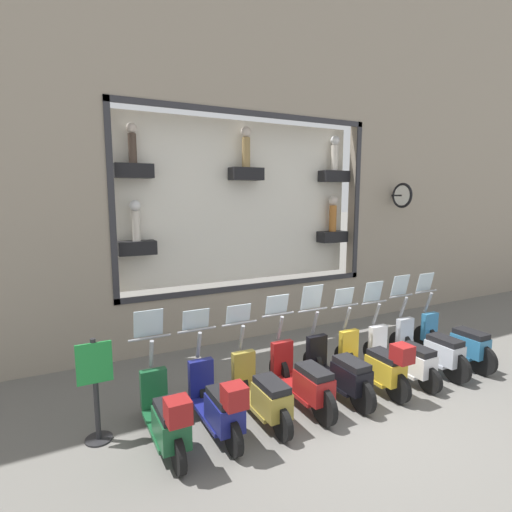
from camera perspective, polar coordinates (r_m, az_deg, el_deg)
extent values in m
plane|color=#66635E|center=(6.88, 13.17, -19.90)|extent=(120.00, 120.00, 0.00)
cube|color=gray|center=(9.48, -1.00, -7.86)|extent=(0.40, 6.06, 1.15)
cube|color=#2D2D33|center=(9.07, -0.46, 19.71)|extent=(0.04, 6.06, 0.12)
cube|color=#2D2D33|center=(9.13, -0.43, -4.35)|extent=(0.04, 6.06, 0.12)
cube|color=#2D2D33|center=(10.57, 14.23, 7.52)|extent=(0.04, 0.12, 3.92)
cube|color=#2D2D33|center=(8.02, -19.92, 7.03)|extent=(0.04, 0.12, 3.92)
cube|color=white|center=(9.41, -1.99, 7.68)|extent=(0.04, 5.82, 3.68)
cube|color=black|center=(10.54, 11.09, 11.10)|extent=(0.36, 0.75, 0.28)
cylinder|color=silver|center=(10.57, 11.16, 13.57)|extent=(0.18, 0.18, 0.63)
sphere|color=white|center=(10.62, 11.23, 15.89)|extent=(0.23, 0.23, 0.23)
cube|color=black|center=(9.22, -1.42, 11.64)|extent=(0.36, 0.75, 0.28)
cylinder|color=#9E7F4C|center=(9.26, -1.43, 14.54)|extent=(0.18, 0.18, 0.66)
sphere|color=beige|center=(9.32, -1.44, 17.29)|extent=(0.24, 0.24, 0.24)
cube|color=black|center=(8.45, -17.11, 11.56)|extent=(0.36, 0.75, 0.28)
cylinder|color=#47382D|center=(8.48, -17.24, 14.44)|extent=(0.16, 0.16, 0.58)
sphere|color=beige|center=(8.54, -17.36, 17.06)|extent=(0.21, 0.21, 0.21)
cube|color=black|center=(10.58, 10.85, 2.73)|extent=(0.36, 0.75, 0.28)
cylinder|color=#B26B2D|center=(10.54, 10.92, 5.29)|extent=(0.19, 0.19, 0.67)
sphere|color=beige|center=(10.53, 10.99, 7.77)|extent=(0.24, 0.24, 0.24)
cube|color=black|center=(8.50, -16.65, 1.12)|extent=(0.36, 0.75, 0.28)
cylinder|color=silver|center=(8.45, -16.78, 4.11)|extent=(0.17, 0.17, 0.61)
sphere|color=white|center=(8.44, -16.90, 6.91)|extent=(0.22, 0.22, 0.22)
cylinder|color=black|center=(11.30, 19.50, 8.15)|extent=(0.35, 0.05, 0.05)
torus|color=black|center=(11.18, 20.16, 8.12)|extent=(0.65, 0.07, 0.65)
cylinder|color=white|center=(11.18, 20.16, 8.12)|extent=(0.54, 0.03, 0.54)
cylinder|color=black|center=(9.30, 23.03, -10.80)|extent=(0.56, 0.09, 0.56)
cylinder|color=black|center=(8.62, 29.56, -12.80)|extent=(0.56, 0.09, 0.56)
cube|color=teal|center=(8.95, 26.15, -11.86)|extent=(1.02, 0.38, 0.06)
cube|color=teal|center=(8.68, 28.25, -11.17)|extent=(0.61, 0.35, 0.36)
cube|color=black|center=(8.61, 28.36, -9.72)|extent=(0.58, 0.31, 0.10)
cube|color=teal|center=(9.16, 23.53, -9.17)|extent=(0.12, 0.37, 0.56)
cylinder|color=gray|center=(9.07, 23.38, -6.09)|extent=(0.20, 0.06, 0.45)
cylinder|color=gray|center=(9.07, 23.12, -4.70)|extent=(0.04, 0.61, 0.04)
cube|color=silver|center=(9.05, 23.00, -3.44)|extent=(0.10, 0.42, 0.39)
cylinder|color=black|center=(8.80, 19.92, -11.81)|extent=(0.54, 0.09, 0.54)
cylinder|color=black|center=(8.06, 26.72, -14.15)|extent=(0.54, 0.09, 0.54)
cube|color=#B7BCC6|center=(8.42, 23.15, -13.04)|extent=(1.02, 0.38, 0.06)
cube|color=#B7BCC6|center=(8.13, 25.30, -12.36)|extent=(0.61, 0.35, 0.36)
cube|color=black|center=(8.06, 25.41, -10.83)|extent=(0.58, 0.31, 0.10)
cube|color=#B7BCC6|center=(8.65, 20.47, -10.13)|extent=(0.12, 0.37, 0.56)
cylinder|color=gray|center=(8.55, 20.30, -6.87)|extent=(0.20, 0.06, 0.45)
cylinder|color=gray|center=(8.54, 20.03, -5.39)|extent=(0.04, 0.61, 0.04)
cube|color=silver|center=(8.52, 19.91, -3.95)|extent=(0.10, 0.42, 0.42)
cylinder|color=black|center=(8.36, 16.27, -13.08)|extent=(0.44, 0.09, 0.44)
cylinder|color=black|center=(7.53, 23.59, -15.96)|extent=(0.44, 0.09, 0.44)
cube|color=silver|center=(7.93, 19.71, -14.54)|extent=(1.02, 0.38, 0.06)
cube|color=silver|center=(7.62, 21.89, -13.92)|extent=(0.61, 0.35, 0.36)
cube|color=black|center=(7.54, 21.99, -12.30)|extent=(0.58, 0.31, 0.10)
cube|color=silver|center=(8.17, 17.00, -11.39)|extent=(0.12, 0.37, 0.56)
cylinder|color=gray|center=(8.07, 16.81, -7.95)|extent=(0.20, 0.06, 0.45)
cylinder|color=gray|center=(8.06, 16.53, -6.37)|extent=(0.04, 0.60, 0.04)
cube|color=silver|center=(8.04, 16.39, -4.91)|extent=(0.10, 0.42, 0.40)
cylinder|color=black|center=(7.90, 12.48, -14.08)|extent=(0.48, 0.09, 0.48)
cylinder|color=black|center=(7.03, 19.61, -17.33)|extent=(0.48, 0.09, 0.48)
cube|color=gold|center=(7.45, 15.80, -15.73)|extent=(1.02, 0.39, 0.06)
cube|color=gold|center=(7.13, 17.99, -15.15)|extent=(0.61, 0.35, 0.36)
cube|color=black|center=(7.04, 18.07, -13.43)|extent=(0.58, 0.31, 0.10)
cube|color=gold|center=(7.71, 13.09, -12.29)|extent=(0.12, 0.37, 0.56)
cylinder|color=gray|center=(7.60, 12.88, -8.66)|extent=(0.20, 0.06, 0.45)
cylinder|color=gray|center=(7.59, 12.59, -6.98)|extent=(0.04, 0.60, 0.04)
cube|color=silver|center=(7.58, 12.44, -5.70)|extent=(0.09, 0.42, 0.33)
cube|color=maroon|center=(6.77, 20.17, -12.97)|extent=(0.28, 0.28, 0.28)
cylinder|color=black|center=(7.47, 8.18, -15.14)|extent=(0.52, 0.09, 0.52)
cylinder|color=black|center=(6.58, 14.99, -18.82)|extent=(0.52, 0.09, 0.52)
cube|color=black|center=(7.02, 11.33, -16.99)|extent=(1.02, 0.39, 0.06)
cube|color=black|center=(6.67, 13.46, -16.48)|extent=(0.61, 0.35, 0.36)
cube|color=black|center=(6.57, 13.53, -14.66)|extent=(0.58, 0.31, 0.10)
cube|color=black|center=(7.29, 8.68, -13.26)|extent=(0.12, 0.37, 0.56)
cylinder|color=gray|center=(7.17, 8.44, -9.41)|extent=(0.20, 0.06, 0.45)
cylinder|color=gray|center=(7.16, 8.15, -7.64)|extent=(0.04, 0.61, 0.04)
cube|color=silver|center=(7.14, 8.01, -5.84)|extent=(0.11, 0.42, 0.44)
cylinder|color=black|center=(7.10, 3.34, -16.24)|extent=(0.56, 0.09, 0.56)
cylinder|color=black|center=(6.17, 9.64, -20.42)|extent=(0.56, 0.09, 0.56)
cube|color=maroon|center=(6.63, 6.23, -18.32)|extent=(1.02, 0.39, 0.06)
cube|color=maroon|center=(6.26, 8.23, -17.91)|extent=(0.61, 0.35, 0.36)
cube|color=black|center=(6.16, 8.28, -15.99)|extent=(0.58, 0.31, 0.10)
cube|color=maroon|center=(6.92, 3.72, -14.27)|extent=(0.12, 0.37, 0.56)
cylinder|color=gray|center=(6.80, 3.46, -10.23)|extent=(0.20, 0.06, 0.45)
cylinder|color=gray|center=(6.79, 3.17, -8.35)|extent=(0.04, 0.60, 0.04)
cube|color=silver|center=(6.77, 3.01, -6.91)|extent=(0.09, 0.42, 0.33)
cylinder|color=black|center=(6.86, -2.26, -17.66)|extent=(0.45, 0.09, 0.45)
cylinder|color=black|center=(5.82, 3.76, -22.83)|extent=(0.45, 0.09, 0.45)
cube|color=olive|center=(6.33, 0.45, -20.15)|extent=(1.02, 0.38, 0.06)
cube|color=olive|center=(5.94, 2.23, -19.90)|extent=(0.61, 0.35, 0.36)
cube|color=black|center=(5.83, 2.24, -17.91)|extent=(0.58, 0.31, 0.10)
cube|color=olive|center=(6.63, -1.80, -15.77)|extent=(0.12, 0.37, 0.56)
cylinder|color=gray|center=(6.50, -2.09, -11.57)|extent=(0.20, 0.06, 0.45)
cylinder|color=gray|center=(6.49, -2.37, -9.61)|extent=(0.04, 0.60, 0.04)
cube|color=silver|center=(6.48, -2.52, -8.22)|extent=(0.08, 0.42, 0.30)
cylinder|color=black|center=(6.62, -8.18, -18.73)|extent=(0.46, 0.09, 0.46)
cylinder|color=black|center=(5.54, -3.25, -24.54)|extent=(0.46, 0.09, 0.46)
cube|color=navy|center=(6.07, -5.98, -21.49)|extent=(1.02, 0.38, 0.06)
cube|color=navy|center=(5.67, -4.55, -21.39)|extent=(0.61, 0.35, 0.36)
cube|color=black|center=(5.55, -4.58, -19.33)|extent=(0.58, 0.31, 0.10)
cube|color=navy|center=(6.38, -7.87, -16.81)|extent=(0.12, 0.37, 0.56)
cylinder|color=gray|center=(6.25, -8.18, -12.46)|extent=(0.20, 0.06, 0.45)
cylinder|color=gray|center=(6.24, -8.43, -10.41)|extent=(0.04, 0.61, 0.04)
cube|color=silver|center=(6.22, -8.58, -8.92)|extent=(0.08, 0.42, 0.31)
cube|color=maroon|center=(5.20, -3.09, -19.36)|extent=(0.28, 0.28, 0.28)
cylinder|color=black|center=(6.46, -14.56, -19.71)|extent=(0.45, 0.09, 0.45)
cylinder|color=black|center=(5.34, -11.04, -26.19)|extent=(0.45, 0.09, 0.45)
cube|color=#19512D|center=(5.90, -13.01, -22.74)|extent=(1.02, 0.38, 0.06)
cube|color=#19512D|center=(5.48, -12.05, -22.79)|extent=(0.61, 0.35, 0.36)
cube|color=black|center=(5.36, -12.13, -20.69)|extent=(0.58, 0.31, 0.10)
cube|color=#19512D|center=(6.22, -14.40, -17.81)|extent=(0.12, 0.37, 0.56)
cylinder|color=gray|center=(6.08, -14.73, -13.35)|extent=(0.20, 0.06, 0.45)
cylinder|color=gray|center=(6.07, -14.95, -11.24)|extent=(0.04, 0.61, 0.04)
cube|color=silver|center=(6.04, -15.11, -9.26)|extent=(0.10, 0.42, 0.41)
cube|color=maroon|center=(4.99, -11.10, -20.89)|extent=(0.28, 0.28, 0.28)
cylinder|color=#232326|center=(6.29, -21.52, -23.13)|extent=(0.36, 0.36, 0.02)
cylinder|color=#232326|center=(5.95, -21.90, -17.37)|extent=(0.07, 0.07, 1.42)
cube|color=#1E8438|center=(5.78, -22.10, -13.99)|extent=(0.03, 0.45, 0.55)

